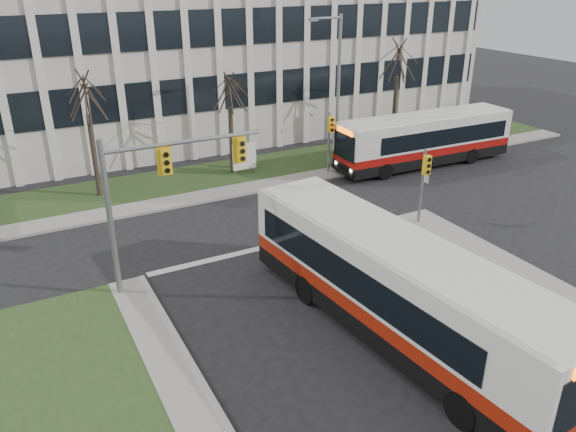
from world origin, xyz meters
The scene contains 14 objects.
ground centered at (0.00, 0.00, 0.00)m, with size 120.00×120.00×0.00m, color black.
sidewalk_cross centered at (5.00, 15.20, 0.07)m, with size 44.00×1.60×0.14m, color #9E9B93.
building_lawn centered at (5.00, 18.00, 0.06)m, with size 44.00×5.00×0.12m, color #2D431C.
office_building centered at (5.00, 30.00, 6.00)m, with size 40.00×16.00×12.00m, color beige.
mast_arm_signal centered at (-5.62, 7.16, 4.26)m, with size 6.11×0.38×6.20m.
signal_pole_near centered at (7.20, 6.90, 2.50)m, with size 0.34×0.39×3.80m.
signal_pole_far centered at (7.20, 15.40, 2.50)m, with size 0.34×0.39×3.80m.
streetlight centered at (8.03, 16.20, 5.19)m, with size 2.15×0.25×9.20m.
directory_sign centered at (2.50, 17.50, 1.17)m, with size 1.50×0.12×2.00m.
tree_left centered at (-6.00, 18.00, 5.51)m, with size 1.80×1.80×7.70m.
tree_mid centered at (2.00, 18.20, 4.88)m, with size 1.80×1.80×6.82m.
tree_right centered at (14.00, 18.00, 5.91)m, with size 1.80×1.80×8.25m.
bus_main centered at (0.39, 0.23, 1.76)m, with size 2.85×13.17×3.51m, color silver, non-canonical shape.
bus_cross centered at (13.38, 14.00, 1.59)m, with size 2.58×11.89×3.17m, color silver, non-canonical shape.
Camera 1 is at (-10.27, -12.28, 11.56)m, focal length 35.00 mm.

